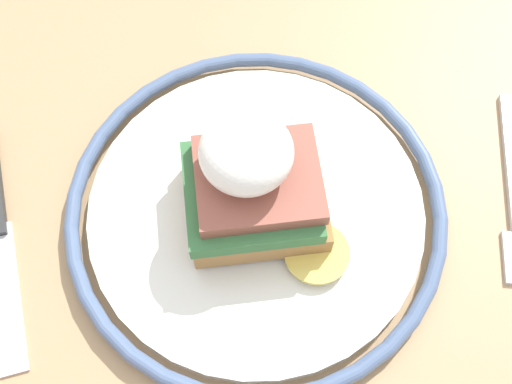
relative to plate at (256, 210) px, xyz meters
The scene contains 3 objects.
dining_table 0.14m from the plate, 43.56° to the left, with size 1.12×0.67×0.78m.
plate is the anchor object (origin of this frame).
sandwich 0.04m from the plate, 16.17° to the right, with size 0.10×0.10×0.08m.
Camera 1 is at (0.01, 0.16, 1.18)m, focal length 45.00 mm.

